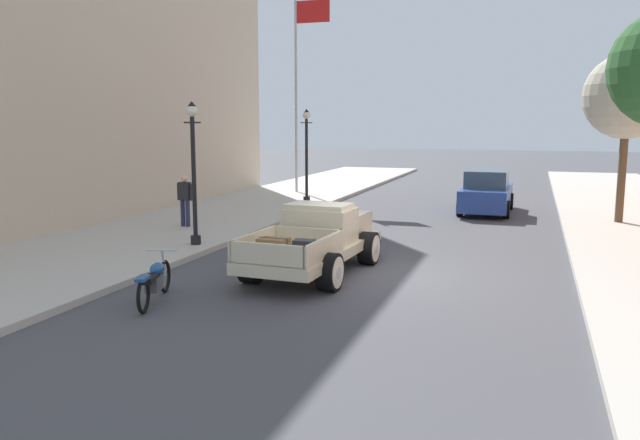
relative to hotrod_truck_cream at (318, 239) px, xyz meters
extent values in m
plane|color=#47474C|center=(1.16, 0.18, -0.75)|extent=(140.00, 140.00, 0.00)
cube|color=#B7B2A8|center=(-6.09, 0.18, -0.68)|extent=(5.50, 64.00, 0.15)
cube|color=beige|center=(-0.01, -0.24, -0.21)|extent=(2.01, 4.99, 0.24)
cube|color=beige|center=(0.01, 0.11, 0.31)|extent=(1.62, 1.18, 0.80)
cube|color=beige|center=(0.00, 0.06, 0.77)|extent=(1.48, 1.01, 0.12)
cube|color=#3D4C5B|center=(0.04, 0.68, 0.47)|extent=(1.33, 0.11, 0.44)
cube|color=beige|center=(0.08, 1.40, 0.17)|extent=(1.40, 1.57, 0.52)
cube|color=silver|center=(0.12, 2.20, 0.15)|extent=(0.68, 0.14, 0.47)
cube|color=beige|center=(-0.08, -1.64, -0.07)|extent=(1.80, 2.19, 0.04)
cube|color=beige|center=(-0.89, -1.60, 0.15)|extent=(0.19, 2.10, 0.44)
cube|color=beige|center=(0.72, -1.68, 0.15)|extent=(0.19, 2.10, 0.44)
cube|color=beige|center=(-0.14, -2.65, 0.15)|extent=(1.62, 0.16, 0.44)
cube|color=beige|center=(-0.03, -0.63, 0.15)|extent=(1.62, 0.16, 0.44)
cylinder|color=black|center=(-0.84, 1.15, -0.35)|extent=(0.40, 0.82, 0.80)
cylinder|color=silver|center=(-1.02, 1.16, -0.35)|extent=(0.05, 0.66, 0.66)
cylinder|color=silver|center=(-1.03, 1.16, -0.35)|extent=(0.03, 0.24, 0.24)
cylinder|color=black|center=(0.96, 1.06, -0.35)|extent=(0.40, 0.82, 0.80)
cylinder|color=silver|center=(1.14, 1.05, -0.35)|extent=(0.05, 0.66, 0.66)
cylinder|color=silver|center=(1.15, 1.04, -0.35)|extent=(0.03, 0.24, 0.24)
cylinder|color=black|center=(-0.98, -1.54, -0.35)|extent=(0.40, 0.82, 0.80)
cylinder|color=silver|center=(-1.16, -1.53, -0.35)|extent=(0.05, 0.66, 0.66)
cylinder|color=silver|center=(-1.17, -1.53, -0.35)|extent=(0.03, 0.24, 0.24)
cylinder|color=black|center=(0.82, -1.64, -0.35)|extent=(0.40, 0.82, 0.80)
cylinder|color=silver|center=(1.00, -1.65, -0.35)|extent=(0.05, 0.66, 0.66)
cylinder|color=silver|center=(1.01, -1.65, -0.35)|extent=(0.03, 0.24, 0.24)
cube|color=olive|center=(-0.28, -1.98, 0.15)|extent=(0.62, 0.47, 0.40)
cube|color=#3D2D1E|center=(-0.28, -1.98, 0.15)|extent=(0.62, 0.08, 0.42)
cube|color=#2D2D33|center=(0.15, -1.35, 0.09)|extent=(0.46, 0.35, 0.28)
torus|color=black|center=(-2.33, -2.82, -0.42)|extent=(0.26, 0.66, 0.67)
torus|color=black|center=(-1.91, -4.20, -0.42)|extent=(0.26, 0.66, 0.67)
cube|color=#4C4C51|center=(-2.11, -3.56, -0.37)|extent=(0.36, 0.49, 0.28)
ellipsoid|color=navy|center=(-2.18, -3.32, -0.14)|extent=(0.40, 0.57, 0.24)
cube|color=black|center=(-2.03, -3.80, -0.22)|extent=(0.37, 0.60, 0.10)
cylinder|color=silver|center=(-2.32, -2.88, -0.12)|extent=(0.12, 0.26, 0.58)
cylinder|color=silver|center=(-2.28, -2.99, 0.16)|extent=(0.60, 0.22, 0.04)
cube|color=navy|center=(-1.91, -4.20, -0.10)|extent=(0.29, 0.44, 0.06)
cube|color=#284293|center=(3.02, 11.23, -0.14)|extent=(1.78, 4.32, 0.80)
cube|color=#384C5B|center=(3.02, 11.08, 0.58)|extent=(1.55, 2.02, 0.64)
cylinder|color=black|center=(2.22, 12.54, -0.42)|extent=(0.23, 0.66, 0.66)
cylinder|color=black|center=(3.87, 12.51, -0.42)|extent=(0.23, 0.66, 0.66)
cylinder|color=black|center=(2.18, 9.96, -0.42)|extent=(0.23, 0.66, 0.66)
cylinder|color=black|center=(3.83, 9.93, -0.42)|extent=(0.23, 0.66, 0.66)
cylinder|color=#232847|center=(-5.89, 3.86, -0.17)|extent=(0.14, 0.14, 0.86)
cylinder|color=#232847|center=(-5.71, 3.86, -0.17)|extent=(0.14, 0.14, 0.86)
cube|color=#232328|center=(-5.80, 3.86, 0.54)|extent=(0.36, 0.22, 0.56)
cylinder|color=#232328|center=(-6.02, 3.86, 0.51)|extent=(0.09, 0.09, 0.54)
cylinder|color=#232328|center=(-5.58, 3.86, 0.51)|extent=(0.09, 0.09, 0.54)
sphere|color=beige|center=(-5.80, 3.86, 0.94)|extent=(0.22, 0.22, 0.22)
cylinder|color=black|center=(-3.96, 1.29, -0.48)|extent=(0.28, 0.28, 0.24)
cylinder|color=black|center=(-3.96, 1.29, 1.24)|extent=(0.12, 0.12, 3.20)
cylinder|color=black|center=(-3.96, 1.29, 2.69)|extent=(0.50, 0.04, 0.04)
sphere|color=silver|center=(-3.96, 1.29, 3.00)|extent=(0.32, 0.32, 0.32)
cone|color=black|center=(-3.96, 1.29, 3.18)|extent=(0.24, 0.24, 0.14)
cylinder|color=black|center=(-4.24, 10.97, -0.48)|extent=(0.28, 0.28, 0.24)
cylinder|color=black|center=(-4.24, 10.97, 1.24)|extent=(0.12, 0.12, 3.20)
cylinder|color=black|center=(-4.24, 10.97, 2.69)|extent=(0.50, 0.04, 0.04)
sphere|color=silver|center=(-4.24, 10.97, 3.00)|extent=(0.32, 0.32, 0.32)
cone|color=black|center=(-4.24, 10.97, 3.18)|extent=(0.24, 0.24, 0.14)
cylinder|color=#B2B2B7|center=(-6.13, 14.76, 3.90)|extent=(0.12, 0.12, 9.00)
cube|color=red|center=(-5.27, 14.76, 7.75)|extent=(1.60, 0.03, 1.00)
cylinder|color=brown|center=(7.47, 9.30, 0.94)|extent=(0.26, 0.26, 3.10)
sphere|color=#ADA893|center=(7.47, 9.30, 3.54)|extent=(2.79, 2.79, 2.79)
camera|label=1|loc=(4.68, -13.69, 2.67)|focal=35.49mm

